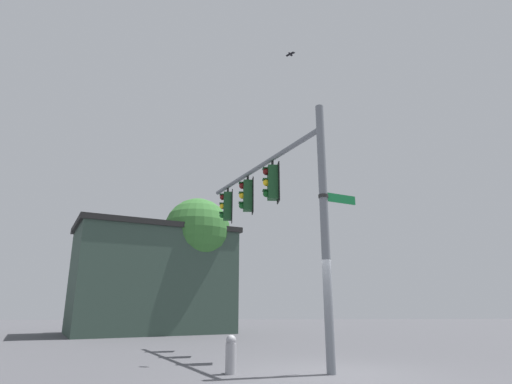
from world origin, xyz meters
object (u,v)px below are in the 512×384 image
object	(u,v)px
bird_flying	(290,54)
fire_hydrant	(231,354)
traffic_light_nearest_pole	(272,183)
street_name_sign	(333,198)
traffic_light_mid_inner	(247,196)
traffic_light_mid_outer	(227,206)

from	to	relation	value
bird_flying	fire_hydrant	distance (m)	9.65
traffic_light_nearest_pole	fire_hydrant	world-z (taller)	traffic_light_nearest_pole
street_name_sign	bird_flying	size ratio (longest dim) A/B	3.51
traffic_light_mid_inner	bird_flying	world-z (taller)	bird_flying
traffic_light_nearest_pole	bird_flying	xyz separation A→B (m)	(0.03, -0.68, 4.55)
fire_hydrant	traffic_light_mid_inner	bearing A→B (deg)	-8.21
traffic_light_nearest_pole	bird_flying	world-z (taller)	bird_flying
bird_flying	fire_hydrant	size ratio (longest dim) A/B	0.36
bird_flying	traffic_light_mid_inner	bearing A→B (deg)	41.32
fire_hydrant	traffic_light_nearest_pole	bearing A→B (deg)	-29.86
traffic_light_nearest_pole	traffic_light_mid_outer	size ratio (longest dim) A/B	1.00
traffic_light_mid_outer	fire_hydrant	world-z (taller)	traffic_light_mid_outer
traffic_light_mid_outer	bird_flying	distance (m)	5.88
traffic_light_mid_inner	street_name_sign	world-z (taller)	traffic_light_mid_inner
traffic_light_mid_inner	bird_flying	distance (m)	4.99
traffic_light_mid_outer	traffic_light_mid_inner	bearing A→B (deg)	-156.78
traffic_light_nearest_pole	street_name_sign	world-z (taller)	traffic_light_nearest_pole
traffic_light_mid_inner	bird_flying	size ratio (longest dim) A/B	4.42
street_name_sign	traffic_light_mid_inner	bearing A→B (deg)	27.67
fire_hydrant	street_name_sign	bearing A→B (deg)	-91.66
traffic_light_nearest_pole	bird_flying	size ratio (longest dim) A/B	4.42
traffic_light_nearest_pole	street_name_sign	distance (m)	2.73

